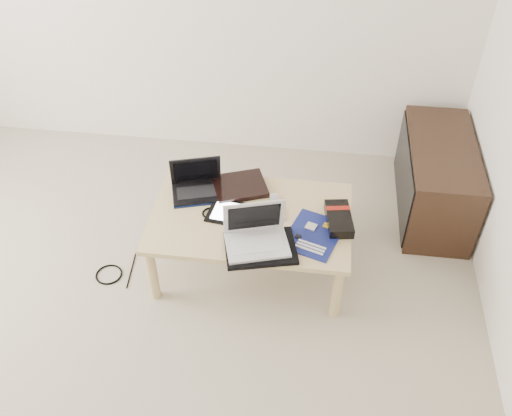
# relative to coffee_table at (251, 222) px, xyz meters

# --- Properties ---
(ground) EXTENTS (4.00, 4.00, 0.00)m
(ground) POSITION_rel_coffee_table_xyz_m (-0.68, -0.79, -0.35)
(ground) COLOR beige
(ground) RESTS_ON ground
(coffee_table) EXTENTS (1.10, 0.70, 0.40)m
(coffee_table) POSITION_rel_coffee_table_xyz_m (0.00, 0.00, 0.00)
(coffee_table) COLOR tan
(coffee_table) RESTS_ON ground
(media_cabinet) EXTENTS (0.41, 0.90, 0.50)m
(media_cabinet) POSITION_rel_coffee_table_xyz_m (1.09, 0.66, -0.10)
(media_cabinet) COLOR #341F15
(media_cabinet) RESTS_ON ground
(book) EXTENTS (0.36, 0.33, 0.03)m
(book) POSITION_rel_coffee_table_xyz_m (-0.09, 0.23, 0.06)
(book) COLOR black
(book) RESTS_ON coffee_table
(netbook) EXTENTS (0.34, 0.28, 0.21)m
(netbook) POSITION_rel_coffee_table_xyz_m (-0.33, 0.17, 0.09)
(netbook) COLOR black
(netbook) RESTS_ON coffee_table
(tablet) EXTENTS (0.28, 0.23, 0.01)m
(tablet) POSITION_rel_coffee_table_xyz_m (-0.11, 0.00, 0.06)
(tablet) COLOR black
(tablet) RESTS_ON coffee_table
(remote) EXTENTS (0.11, 0.22, 0.02)m
(remote) POSITION_rel_coffee_table_xyz_m (0.14, 0.08, 0.06)
(remote) COLOR silver
(remote) RESTS_ON coffee_table
(neoprene_sleeve) EXTENTS (0.42, 0.34, 0.02)m
(neoprene_sleeve) POSITION_rel_coffee_table_xyz_m (0.09, -0.25, 0.06)
(neoprene_sleeve) COLOR black
(neoprene_sleeve) RESTS_ON coffee_table
(white_laptop) EXTENTS (0.37, 0.31, 0.23)m
(white_laptop) POSITION_rel_coffee_table_xyz_m (0.06, -0.21, 0.12)
(white_laptop) COLOR silver
(white_laptop) RESTS_ON neoprene_sleeve
(motherboard) EXTENTS (0.35, 0.39, 0.02)m
(motherboard) POSITION_rel_coffee_table_xyz_m (0.35, -0.11, 0.05)
(motherboard) COLOR #0C144C
(motherboard) RESTS_ON coffee_table
(gpu_box) EXTENTS (0.17, 0.28, 0.06)m
(gpu_box) POSITION_rel_coffee_table_xyz_m (0.48, 0.01, 0.08)
(gpu_box) COLOR black
(gpu_box) RESTS_ON coffee_table
(cable_coil) EXTENTS (0.12, 0.12, 0.01)m
(cable_coil) POSITION_rel_coffee_table_xyz_m (-0.22, -0.01, 0.05)
(cable_coil) COLOR black
(cable_coil) RESTS_ON coffee_table
(floor_cable_coil) EXTENTS (0.20, 0.20, 0.01)m
(floor_cable_coil) POSITION_rel_coffee_table_xyz_m (-0.81, -0.19, -0.35)
(floor_cable_coil) COLOR black
(floor_cable_coil) RESTS_ON ground
(floor_cable_trail) EXTENTS (0.04, 0.32, 0.01)m
(floor_cable_trail) POSITION_rel_coffee_table_xyz_m (-0.70, -0.11, -0.35)
(floor_cable_trail) COLOR black
(floor_cable_trail) RESTS_ON ground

